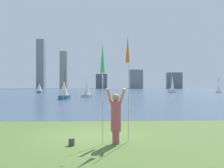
# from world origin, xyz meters

# --- Properties ---
(ground) EXTENTS (120.00, 138.00, 0.12)m
(ground) POSITION_xyz_m (0.00, 50.95, -0.06)
(ground) COLOR #4C662D
(person) EXTENTS (0.74, 0.54, 2.01)m
(person) POSITION_xyz_m (1.03, -1.28, 0.99)
(person) COLOR #B24C59
(person) RESTS_ON ground
(kite_flag_left) EXTENTS (0.16, 1.08, 3.53)m
(kite_flag_left) POSITION_xyz_m (0.56, -1.71, 2.94)
(kite_flag_left) COLOR #B2B2B7
(kite_flag_left) RESTS_ON ground
(kite_flag_right) EXTENTS (0.16, 0.60, 3.98)m
(kite_flag_right) POSITION_xyz_m (1.51, -0.81, 3.35)
(kite_flag_right) COLOR #B2B2B7
(kite_flag_right) RESTS_ON ground
(bag) EXTENTS (0.20, 0.12, 0.25)m
(bag) POSITION_xyz_m (-0.53, -1.48, 0.12)
(bag) COLOR #4C4742
(bag) RESTS_ON ground
(sailboat_0) EXTENTS (1.61, 2.71, 4.15)m
(sailboat_0) POSITION_xyz_m (-5.26, 23.11, 1.28)
(sailboat_0) COLOR #2D6084
(sailboat_0) RESTS_ON ground
(sailboat_2) EXTENTS (2.04, 1.04, 5.79)m
(sailboat_2) POSITION_xyz_m (18.02, 47.64, 2.08)
(sailboat_2) COLOR silver
(sailboat_2) RESTS_ON ground
(sailboat_3) EXTENTS (2.08, 2.14, 3.60)m
(sailboat_3) POSITION_xyz_m (-2.42, 28.30, 1.10)
(sailboat_3) COLOR silver
(sailboat_3) RESTS_ON ground
(sailboat_5) EXTENTS (1.26, 2.27, 3.65)m
(sailboat_5) POSITION_xyz_m (29.71, 46.72, 1.18)
(sailboat_5) COLOR silver
(sailboat_5) RESTS_ON ground
(sailboat_6) EXTENTS (1.43, 2.52, 3.63)m
(sailboat_6) POSITION_xyz_m (-15.66, 46.70, 1.18)
(sailboat_6) COLOR #2D6084
(sailboat_6) RESTS_ON ground
(skyline_tower_0) EXTENTS (3.80, 4.52, 25.21)m
(skyline_tower_0) POSITION_xyz_m (-32.34, 107.15, 12.60)
(skyline_tower_0) COLOR gray
(skyline_tower_0) RESTS_ON ground
(skyline_tower_1) EXTENTS (3.65, 4.28, 19.34)m
(skyline_tower_1) POSITION_xyz_m (-20.80, 108.30, 9.67)
(skyline_tower_1) COLOR gray
(skyline_tower_1) RESTS_ON ground
(skyline_tower_2) EXTENTS (5.95, 5.33, 7.66)m
(skyline_tower_2) POSITION_xyz_m (-1.11, 110.53, 3.83)
(skyline_tower_2) COLOR #565B66
(skyline_tower_2) RESTS_ON ground
(skyline_tower_3) EXTENTS (6.34, 7.54, 9.84)m
(skyline_tower_3) POSITION_xyz_m (17.36, 109.40, 4.92)
(skyline_tower_3) COLOR gray
(skyline_tower_3) RESTS_ON ground
(skyline_tower_4) EXTENTS (7.55, 4.28, 8.44)m
(skyline_tower_4) POSITION_xyz_m (37.66, 108.46, 4.22)
(skyline_tower_4) COLOR slate
(skyline_tower_4) RESTS_ON ground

